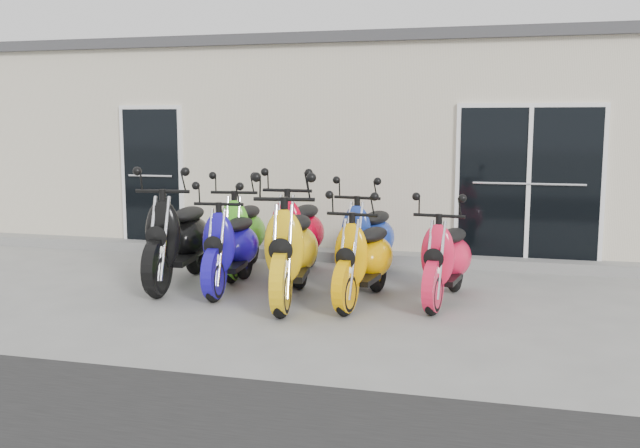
% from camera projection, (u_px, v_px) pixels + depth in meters
% --- Properties ---
extents(ground, '(80.00, 80.00, 0.00)m').
position_uv_depth(ground, '(307.00, 291.00, 8.69)').
color(ground, gray).
rests_on(ground, ground).
extents(building, '(14.00, 6.00, 3.20)m').
position_uv_depth(building, '(382.00, 146.00, 13.44)').
color(building, beige).
rests_on(building, ground).
extents(roof_cap, '(14.20, 6.20, 0.16)m').
position_uv_depth(roof_cap, '(383.00, 55.00, 13.20)').
color(roof_cap, '#3F3F42').
rests_on(roof_cap, building).
extents(front_step, '(14.00, 0.40, 0.15)m').
position_uv_depth(front_step, '(344.00, 256.00, 10.62)').
color(front_step, gray).
rests_on(front_step, ground).
extents(door_left, '(1.07, 0.08, 2.22)m').
position_uv_depth(door_left, '(152.00, 172.00, 11.40)').
color(door_left, black).
rests_on(door_left, front_step).
extents(door_right, '(2.02, 0.08, 2.22)m').
position_uv_depth(door_right, '(529.00, 179.00, 9.93)').
color(door_right, black).
rests_on(door_right, front_step).
extents(scooter_front_black, '(0.97, 2.15, 1.54)m').
position_uv_depth(scooter_front_black, '(178.00, 225.00, 8.94)').
color(scooter_front_black, black).
rests_on(scooter_front_black, ground).
extents(scooter_front_blue, '(0.82, 1.91, 1.37)m').
position_uv_depth(scooter_front_blue, '(230.00, 235.00, 8.71)').
color(scooter_front_blue, '#180D9C').
rests_on(scooter_front_blue, ground).
extents(scooter_front_orange_a, '(1.04, 2.16, 1.53)m').
position_uv_depth(scooter_front_orange_a, '(291.00, 236.00, 8.10)').
color(scooter_front_orange_a, gold).
rests_on(scooter_front_orange_a, ground).
extents(scooter_front_orange_b, '(0.85, 1.86, 1.32)m').
position_uv_depth(scooter_front_orange_b, '(364.00, 246.00, 8.07)').
color(scooter_front_orange_b, '#F0A602').
rests_on(scooter_front_orange_b, ground).
extents(scooter_front_red, '(0.87, 1.83, 1.30)m').
position_uv_depth(scooter_front_red, '(446.00, 246.00, 8.08)').
color(scooter_front_red, '#EA1A40').
rests_on(scooter_front_red, ground).
extents(scooter_back_green, '(0.97, 2.01, 1.42)m').
position_uv_depth(scooter_back_green, '(242.00, 221.00, 9.69)').
color(scooter_back_green, '#4AB722').
rests_on(scooter_back_green, ground).
extents(scooter_back_red, '(0.76, 2.02, 1.49)m').
position_uv_depth(scooter_back_red, '(297.00, 222.00, 9.44)').
color(scooter_back_red, red).
rests_on(scooter_back_red, ground).
extents(scooter_back_blue, '(0.90, 1.95, 1.39)m').
position_uv_depth(scooter_back_blue, '(368.00, 227.00, 9.27)').
color(scooter_back_blue, '#1A3699').
rests_on(scooter_back_blue, ground).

